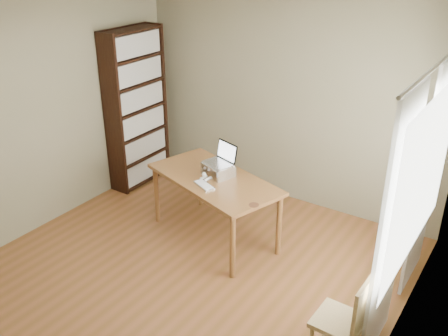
# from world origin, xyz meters

# --- Properties ---
(room) EXTENTS (4.04, 4.54, 2.64)m
(room) POSITION_xyz_m (0.03, 0.01, 1.30)
(room) COLOR brown
(room) RESTS_ON ground
(bookshelf) EXTENTS (0.30, 0.90, 2.10)m
(bookshelf) POSITION_xyz_m (-1.83, 1.55, 1.05)
(bookshelf) COLOR black
(bookshelf) RESTS_ON ground
(curtains) EXTENTS (0.03, 1.90, 2.25)m
(curtains) POSITION_xyz_m (1.92, 0.80, 1.17)
(curtains) COLOR white
(curtains) RESTS_ON ground
(desk) EXTENTS (1.68, 1.18, 0.75)m
(desk) POSITION_xyz_m (-0.15, 0.92, 0.66)
(desk) COLOR brown
(desk) RESTS_ON ground
(laptop_stand) EXTENTS (0.32, 0.25, 0.13)m
(laptop_stand) POSITION_xyz_m (-0.15, 1.00, 0.83)
(laptop_stand) COLOR silver
(laptop_stand) RESTS_ON desk
(laptop) EXTENTS (0.36, 0.34, 0.22)m
(laptop) POSITION_xyz_m (-0.15, 1.06, 0.94)
(laptop) COLOR silver
(laptop) RESTS_ON laptop_stand
(keyboard) EXTENTS (0.29, 0.21, 0.02)m
(keyboard) POSITION_xyz_m (-0.13, 0.70, 0.76)
(keyboard) COLOR silver
(keyboard) RESTS_ON desk
(coaster) EXTENTS (0.10, 0.10, 0.01)m
(coaster) POSITION_xyz_m (0.52, 0.64, 0.75)
(coaster) COLOR brown
(coaster) RESTS_ON desk
(cat) EXTENTS (0.25, 0.49, 0.16)m
(cat) POSITION_xyz_m (-0.18, 1.03, 0.82)
(cat) COLOR #413A33
(cat) RESTS_ON desk
(chair) EXTENTS (0.38, 0.38, 0.84)m
(chair) POSITION_xyz_m (1.76, -0.04, 0.45)
(chair) COLOR tan
(chair) RESTS_ON ground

